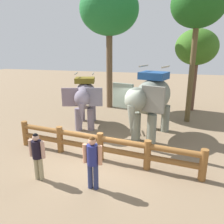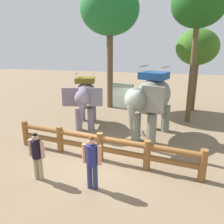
{
  "view_description": "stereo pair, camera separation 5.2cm",
  "coord_description": "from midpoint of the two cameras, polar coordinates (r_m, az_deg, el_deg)",
  "views": [
    {
      "loc": [
        2.43,
        -7.2,
        4.0
      ],
      "look_at": [
        0.0,
        1.45,
        1.4
      ],
      "focal_mm": 35.61,
      "sensor_mm": 36.0,
      "label": 1
    },
    {
      "loc": [
        2.48,
        -7.19,
        4.0
      ],
      "look_at": [
        0.0,
        1.45,
        1.4
      ],
      "focal_mm": 35.61,
      "sensor_mm": 36.0,
      "label": 2
    }
  ],
  "objects": [
    {
      "name": "elephant_center",
      "position": [
        10.0,
        10.06,
        3.38
      ],
      "size": [
        2.56,
        3.9,
        3.27
      ],
      "color": "gray",
      "rests_on": "ground"
    },
    {
      "name": "tree_far_left",
      "position": [
        15.29,
        -0.47,
        24.59
      ],
      "size": [
        3.73,
        3.73,
        7.9
      ],
      "color": "brown",
      "rests_on": "ground"
    },
    {
      "name": "tree_back_center",
      "position": [
        12.81,
        21.49,
        24.03
      ],
      "size": [
        2.67,
        2.67,
        7.21
      ],
      "color": "brown",
      "rests_on": "ground"
    },
    {
      "name": "ground_plane",
      "position": [
        8.59,
        -2.55,
        -11.64
      ],
      "size": [
        60.0,
        60.0,
        0.0
      ],
      "primitive_type": "plane",
      "color": "#7E684E"
    },
    {
      "name": "tree_far_right",
      "position": [
        15.29,
        21.11,
        14.99
      ],
      "size": [
        2.6,
        2.6,
        5.16
      ],
      "color": "brown",
      "rests_on": "ground"
    },
    {
      "name": "log_fence",
      "position": [
        8.2,
        -2.93,
        -8.33
      ],
      "size": [
        7.22,
        1.06,
        1.05
      ],
      "color": "brown",
      "rests_on": "ground"
    },
    {
      "name": "tourist_woman_in_black",
      "position": [
        6.49,
        -4.95,
        -11.95
      ],
      "size": [
        0.58,
        0.32,
        1.64
      ],
      "color": "navy",
      "rests_on": "ground"
    },
    {
      "name": "tourist_man_in_blue",
      "position": [
        7.29,
        -18.54,
        -9.96
      ],
      "size": [
        0.55,
        0.31,
        1.55
      ],
      "color": "#9B906C",
      "rests_on": "ground"
    },
    {
      "name": "elephant_near_left",
      "position": [
        11.47,
        -6.75,
        3.78
      ],
      "size": [
        2.21,
        3.33,
        2.79
      ],
      "color": "slate",
      "rests_on": "ground"
    }
  ]
}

